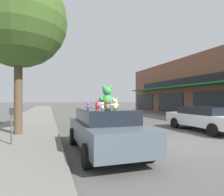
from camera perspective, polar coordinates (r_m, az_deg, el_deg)
ground_plane at (r=8.22m, az=19.31°, el=-12.53°), size 260.00×260.00×0.00m
sidewalk_near at (r=6.75m, az=-28.52°, el=-14.51°), size 3.37×90.00×0.15m
plush_art_car at (r=6.64m, az=-2.08°, el=-8.78°), size 1.95×4.50×1.42m
teddy_bear_giant at (r=6.66m, az=-1.41°, el=0.12°), size 0.56×0.34×0.77m
teddy_bear_blue at (r=6.21m, az=-0.73°, el=-1.91°), size 0.22×0.19×0.30m
teddy_bear_purple at (r=6.59m, az=-6.87°, el=-2.16°), size 0.17×0.12×0.22m
teddy_bear_cream at (r=5.92m, az=0.77°, el=-1.81°), size 0.25×0.15×0.34m
teddy_bear_red at (r=7.48m, az=-4.41°, el=-1.97°), size 0.17×0.13×0.22m
teddy_bear_brown at (r=5.66m, az=-1.33°, el=-1.99°), size 0.23×0.18×0.31m
teddy_bear_black at (r=7.53m, az=-1.14°, el=-1.76°), size 0.19×0.18×0.27m
teddy_bear_white at (r=6.03m, az=-2.78°, el=-2.32°), size 0.16×0.13×0.22m
teddy_bear_pink at (r=7.68m, az=-3.78°, el=-1.48°), size 0.25×0.21×0.35m
teddy_bear_yellow at (r=6.69m, az=1.33°, el=-2.06°), size 0.15×0.17×0.24m
parked_car_far_center at (r=12.04m, az=24.88°, el=-5.16°), size 1.91×4.73×1.33m
street_tree at (r=10.73m, az=-25.16°, el=19.59°), size 4.41×4.41×7.46m
parking_meter at (r=7.86m, az=-26.78°, el=-5.94°), size 0.14×0.10×1.27m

